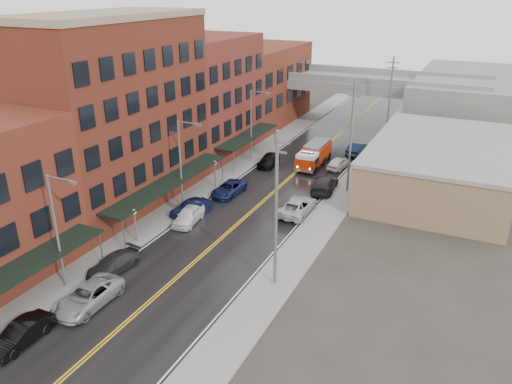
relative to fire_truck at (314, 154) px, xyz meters
The scene contains 34 objects.
road 11.67m from the fire_truck, 95.40° to the right, with size 11.00×160.00×0.02m, color black.
sidewalk_left 14.32m from the fire_truck, 126.05° to the right, with size 3.00×160.00×0.15m, color slate.
sidewalk_right 13.16m from the fire_truck, 61.67° to the right, with size 3.00×160.00×0.15m, color slate.
curb_left 13.42m from the fire_truck, 120.32° to the right, with size 0.30×160.00×0.15m, color gray.
curb_right 12.47m from the fire_truck, 68.40° to the right, with size 0.30×160.00×0.15m, color gray.
brick_building_b 24.64m from the fire_truck, 127.84° to the right, with size 9.00×20.00×18.00m, color #5B2318.
brick_building_c 15.64m from the fire_truck, behind, with size 9.00×15.00×15.00m, color maroon.
brick_building_far 22.34m from the fire_truck, 131.13° to the left, with size 9.00×20.00×12.00m, color maroon.
tan_building 15.03m from the fire_truck, ahead, with size 14.00×22.00×5.00m, color #93794F.
right_far_block 33.22m from the fire_truck, 59.29° to the left, with size 18.00×30.00×8.00m, color slate.
awning_0 38.52m from the fire_truck, 102.88° to the right, with size 2.60×16.00×3.09m.
awning_1 20.47m from the fire_truck, 114.85° to the right, with size 2.60×18.00×3.09m.
awning_2 8.77m from the fire_truck, behind, with size 2.60×13.00×3.09m.
globe_lamp_1 26.61m from the fire_truck, 106.35° to the right, with size 0.44×0.44×3.12m.
globe_lamp_2 13.77m from the fire_truck, 123.02° to the right, with size 0.44×0.44×3.12m.
street_lamp_0 34.58m from the fire_truck, 102.83° to the right, with size 2.64×0.22×9.00m.
street_lamp_1 19.48m from the fire_truck, 113.55° to the right, with size 2.64×0.22×9.00m.
street_lamp_2 8.63m from the fire_truck, 168.72° to the right, with size 2.64×0.22×9.00m.
utility_pole_0 27.65m from the fire_truck, 77.02° to the right, with size 1.80×0.24×12.00m.
utility_pole_1 10.17m from the fire_truck, 46.87° to the right, with size 1.80×0.24×12.00m.
utility_pole_2 15.57m from the fire_truck, 65.61° to the left, with size 1.80×0.24×12.00m.
overpass 21.00m from the fire_truck, 93.04° to the left, with size 40.00×10.00×7.50m.
fire_truck is the anchor object (origin of this frame).
parked_car_left_1 39.83m from the fire_truck, 98.11° to the right, with size 1.53×4.39×1.45m, color black.
parked_car_left_2 34.88m from the fire_truck, 97.73° to the right, with size 2.53×5.50×1.53m, color gray.
parked_car_left_3 30.84m from the fire_truck, 101.39° to the right, with size 1.92×4.72×1.37m, color #28282B.
parked_car_left_4 21.04m from the fire_truck, 104.92° to the right, with size 1.82×4.51×1.54m, color white.
parked_car_left_5 19.70m from the fire_truck, 108.01° to the right, with size 1.52×4.36×1.44m, color black.
parked_car_left_6 13.75m from the fire_truck, 112.23° to the right, with size 2.26×4.91×1.36m, color #131C48.
parked_car_left_7 5.62m from the fire_truck, 155.35° to the right, with size 1.93×4.74×1.38m, color black.
parked_car_right_0 14.37m from the fire_truck, 77.26° to the right, with size 2.65×5.75×1.60m, color #AFB1B7.
parked_car_right_1 8.28m from the fire_truck, 62.59° to the right, with size 2.26×5.56×1.61m, color black.
parked_car_right_2 3.24m from the fire_truck, ahead, with size 1.69×4.21×1.44m, color white.
parked_car_right_3 7.66m from the fire_truck, 59.18° to the left, with size 1.76×5.05×1.66m, color black.
Camera 1 is at (19.52, -14.60, 20.98)m, focal length 35.00 mm.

